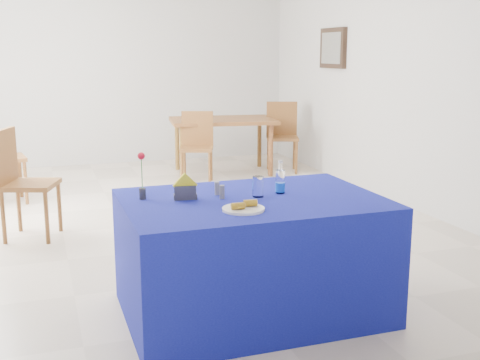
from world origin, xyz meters
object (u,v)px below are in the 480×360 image
object	(u,v)px
plate	(243,209)
chair_bg_right	(282,131)
blue_table	(252,256)
water_bottle	(280,182)
chair_win_a	(19,176)
oak_table	(223,124)
chair_bg_left	(197,142)

from	to	relation	value
plate	chair_bg_right	distance (m)	5.08
blue_table	water_bottle	bearing A→B (deg)	17.70
chair_bg_right	chair_win_a	world-z (taller)	chair_win_a
chair_bg_right	water_bottle	bearing A→B (deg)	-93.64
oak_table	chair_bg_left	bearing A→B (deg)	-136.30
blue_table	oak_table	size ratio (longest dim) A/B	1.06
plate	chair_bg_left	size ratio (longest dim) A/B	0.27
oak_table	chair_bg_right	world-z (taller)	chair_bg_right
oak_table	chair_bg_left	size ratio (longest dim) A/B	1.67
blue_table	water_bottle	distance (m)	0.50
blue_table	oak_table	xyz separation A→B (m)	(1.18, 4.43, 0.30)
chair_bg_right	chair_bg_left	bearing A→B (deg)	-145.55
chair_bg_right	chair_win_a	distance (m)	4.06
chair_bg_left	chair_win_a	xyz separation A→B (m)	(-2.11, -1.79, 0.05)
plate	blue_table	size ratio (longest dim) A/B	0.15
water_bottle	chair_bg_right	distance (m)	4.63
blue_table	chair_win_a	bearing A→B (deg)	123.12
plate	chair_win_a	bearing A→B (deg)	117.47
oak_table	water_bottle	bearing A→B (deg)	-102.47
plate	chair_bg_left	world-z (taller)	chair_bg_left
chair_bg_left	chair_win_a	size ratio (longest dim) A/B	0.92
plate	chair_win_a	xyz separation A→B (m)	(-1.27, 2.44, -0.20)
water_bottle	chair_bg_right	bearing A→B (deg)	67.01
blue_table	chair_win_a	xyz separation A→B (m)	(-1.42, 2.17, 0.19)
blue_table	water_bottle	xyz separation A→B (m)	(0.22, 0.07, 0.45)
plate	chair_bg_left	distance (m)	4.32
chair_win_a	oak_table	bearing A→B (deg)	-30.18
blue_table	chair_win_a	size ratio (longest dim) A/B	1.62
blue_table	chair_bg_right	bearing A→B (deg)	64.95
blue_table	chair_bg_left	distance (m)	4.03
water_bottle	chair_win_a	bearing A→B (deg)	127.82
chair_bg_right	plate	bearing A→B (deg)	-95.98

